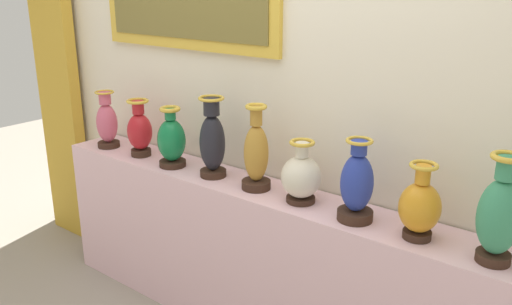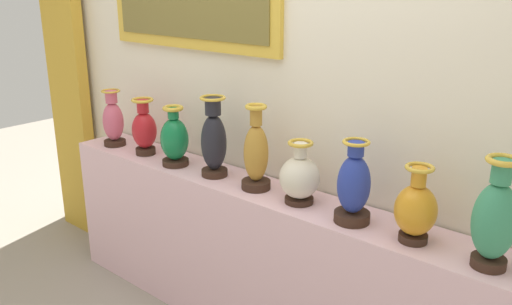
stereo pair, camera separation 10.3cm
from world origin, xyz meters
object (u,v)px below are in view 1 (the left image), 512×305
at_px(vase_onyx, 212,141).
at_px(vase_jade, 499,215).
at_px(vase_cobalt, 357,185).
at_px(vase_amber, 420,207).
at_px(vase_ivory, 301,176).
at_px(vase_emerald, 172,140).
at_px(vase_crimson, 140,131).
at_px(vase_ochre, 256,154).
at_px(vase_rose, 107,123).

distance_m(vase_onyx, vase_jade, 1.41).
distance_m(vase_cobalt, vase_amber, 0.28).
distance_m(vase_ivory, vase_cobalt, 0.30).
distance_m(vase_ivory, vase_amber, 0.57).
xyz_separation_m(vase_ivory, vase_amber, (0.57, -0.02, 0.01)).
bearing_deg(vase_onyx, vase_emerald, -175.42).
xyz_separation_m(vase_crimson, vase_ivory, (1.12, 0.01, -0.03)).
distance_m(vase_ochre, vase_cobalt, 0.56).
distance_m(vase_onyx, vase_ochre, 0.29).
relative_size(vase_ochre, vase_amber, 1.34).
bearing_deg(vase_emerald, vase_onyx, 4.58).
relative_size(vase_ivory, vase_cobalt, 0.82).
xyz_separation_m(vase_crimson, vase_ochre, (0.85, 0.01, 0.03)).
relative_size(vase_onyx, vase_ivory, 1.43).
bearing_deg(vase_cobalt, vase_onyx, 178.79).
xyz_separation_m(vase_emerald, vase_ivory, (0.83, 0.02, -0.02)).
distance_m(vase_onyx, vase_ivory, 0.55).
distance_m(vase_emerald, vase_ochre, 0.57).
xyz_separation_m(vase_amber, vase_jade, (0.29, -0.01, 0.05)).
bearing_deg(vase_amber, vase_rose, -179.89).
relative_size(vase_cobalt, vase_jade, 0.87).
height_order(vase_rose, vase_ochre, vase_ochre).
bearing_deg(vase_ochre, vase_ivory, -0.39).
relative_size(vase_crimson, vase_cobalt, 0.92).
bearing_deg(vase_jade, vase_crimson, 179.52).
xyz_separation_m(vase_ochre, vase_amber, (0.84, -0.02, -0.04)).
height_order(vase_ivory, vase_cobalt, vase_cobalt).
distance_m(vase_crimson, vase_jade, 1.98).
relative_size(vase_ivory, vase_jade, 0.71).
distance_m(vase_rose, vase_ochre, 1.14).
height_order(vase_cobalt, vase_amber, vase_cobalt).
bearing_deg(vase_crimson, vase_rose, -177.60).
height_order(vase_rose, vase_emerald, vase_rose).
height_order(vase_amber, vase_jade, vase_jade).
distance_m(vase_rose, vase_crimson, 0.29).
height_order(vase_emerald, vase_cobalt, vase_cobalt).
bearing_deg(vase_amber, vase_ivory, 178.18).
distance_m(vase_rose, vase_amber, 1.97).
height_order(vase_crimson, vase_ivory, vase_crimson).
bearing_deg(vase_onyx, vase_jade, -1.03).
height_order(vase_rose, vase_crimson, vase_rose).
relative_size(vase_crimson, vase_ivory, 1.13).
bearing_deg(vase_rose, vase_onyx, 1.40).
xyz_separation_m(vase_ochre, vase_jade, (1.13, -0.03, 0.01)).
relative_size(vase_emerald, vase_ochre, 0.79).
height_order(vase_rose, vase_jade, vase_jade).
distance_m(vase_emerald, vase_amber, 1.40).
bearing_deg(vase_rose, vase_amber, 0.11).
relative_size(vase_onyx, vase_amber, 1.34).
bearing_deg(vase_amber, vase_crimson, 179.72).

